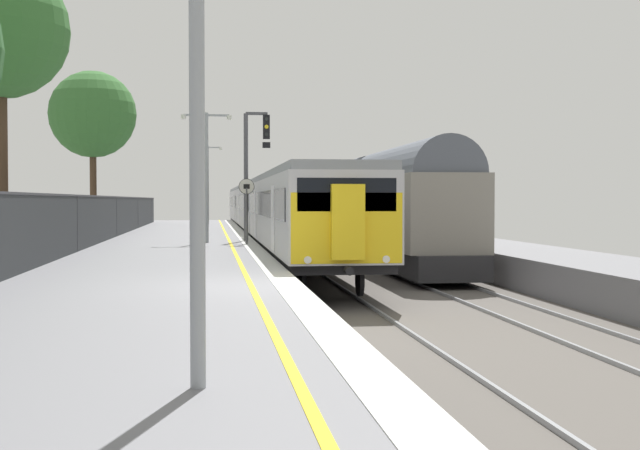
% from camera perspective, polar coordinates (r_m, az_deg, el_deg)
% --- Properties ---
extents(ground, '(17.40, 110.00, 1.21)m').
position_cam_1_polar(ground, '(17.06, 5.45, -6.05)').
color(ground, slate).
extents(commuter_train_at_platform, '(2.83, 59.00, 3.81)m').
position_cam_1_polar(commuter_train_at_platform, '(49.09, -3.71, 1.20)').
color(commuter_train_at_platform, '#B7B7BC').
rests_on(commuter_train_at_platform, ground).
extents(freight_train_adjacent_track, '(2.60, 51.79, 4.64)m').
position_cam_1_polar(freight_train_adjacent_track, '(50.49, 0.76, 1.52)').
color(freight_train_adjacent_track, '#232326').
rests_on(freight_train_adjacent_track, ground).
extents(signal_gantry, '(1.10, 0.24, 5.34)m').
position_cam_1_polar(signal_gantry, '(35.02, -4.62, 4.36)').
color(signal_gantry, '#47474C').
rests_on(signal_gantry, ground).
extents(speed_limit_sign, '(0.59, 0.08, 2.51)m').
position_cam_1_polar(speed_limit_sign, '(32.13, -5.00, 1.54)').
color(speed_limit_sign, '#59595B').
rests_on(speed_limit_sign, ground).
extents(platform_lamp_near, '(2.00, 0.20, 4.87)m').
position_cam_1_polar(platform_lamp_near, '(7.68, -8.36, 10.93)').
color(platform_lamp_near, '#93999E').
rests_on(platform_lamp_near, ground).
extents(platform_lamp_mid, '(2.00, 0.20, 5.14)m').
position_cam_1_polar(platform_lamp_mid, '(33.53, -7.70, 4.04)').
color(platform_lamp_mid, '#93999E').
rests_on(platform_lamp_mid, ground).
extents(platform_lamp_far, '(2.00, 0.20, 5.48)m').
position_cam_1_polar(platform_lamp_far, '(59.45, -7.62, 3.18)').
color(platform_lamp_far, '#93999E').
rests_on(platform_lamp_far, ground).
extents(background_tree_centre, '(4.61, 4.61, 8.56)m').
position_cam_1_polar(background_tree_centre, '(46.67, -15.15, 7.11)').
color(background_tree_centre, '#473323').
rests_on(background_tree_centre, ground).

